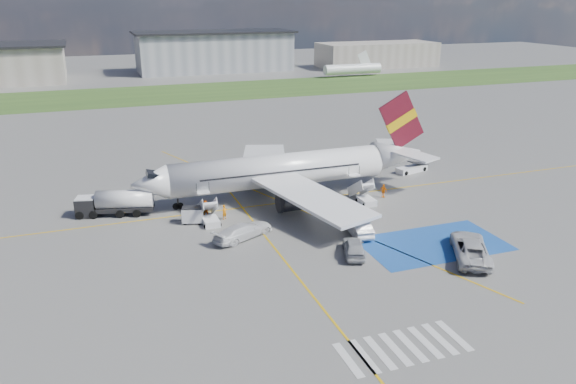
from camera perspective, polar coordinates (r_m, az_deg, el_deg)
name	(u,v)px	position (r m, az deg, el deg)	size (l,w,h in m)	color
ground	(324,242)	(55.73, 3.65, -5.12)	(400.00, 400.00, 0.00)	#60605E
grass_strip	(173,94)	(144.73, -11.65, 9.77)	(400.00, 30.00, 0.01)	#2D4C1E
taxiway_line_main	(283,203)	(66.06, -0.48, -1.08)	(120.00, 0.20, 0.01)	gold
taxiway_line_cross	(316,300)	(45.79, 2.85, -10.88)	(0.20, 60.00, 0.01)	gold
taxiway_line_diag	(283,203)	(66.06, -0.48, -1.08)	(0.20, 60.00, 0.01)	gold
staging_box	(433,244)	(57.11, 14.56, -5.11)	(14.00, 8.00, 0.01)	#1A4A9C
crosswalk	(403,347)	(41.09, 11.59, -15.20)	(9.00, 4.00, 0.01)	silver
terminal_centre	(214,52)	(186.66, -7.49, 13.92)	(48.00, 18.00, 12.00)	gray
terminal_east	(377,55)	(199.78, 9.03, 13.62)	(40.00, 16.00, 8.00)	gray
airliner	(290,169)	(67.24, 0.15, 2.34)	(36.81, 32.95, 11.92)	white
airstairs_fwd	(210,218)	(60.51, -7.95, -2.61)	(1.90, 5.20, 3.60)	white
airstairs_aft	(365,198)	(66.43, 7.81, -0.58)	(1.90, 5.20, 3.60)	white
fuel_tanker	(116,205)	(64.90, -17.10, -1.23)	(8.57, 4.15, 2.83)	black
gpu_cart	(193,216)	(60.80, -9.67, -2.40)	(2.45, 1.92, 1.80)	white
belt_loader	(412,169)	(79.42, 12.46, 2.28)	(5.25, 2.83, 1.51)	white
car_silver_a	(354,247)	(53.03, 6.73, -5.59)	(1.91, 4.75, 1.62)	#A8AAAF
car_silver_b	(358,226)	(57.61, 7.10, -3.49)	(1.78, 5.11, 1.68)	silver
van_white_a	(471,245)	(54.91, 18.07, -5.12)	(2.96, 6.41, 2.41)	silver
van_white_b	(243,228)	(56.41, -4.58, -3.72)	(2.10, 5.16, 2.02)	silver
crew_fwd	(224,212)	(61.33, -6.47, -2.04)	(0.60, 0.39, 1.64)	orange
crew_nose	(206,208)	(62.36, -8.37, -1.66)	(0.89, 0.70, 1.84)	#E35B0B
crew_aft	(384,191)	(68.44, 9.68, 0.13)	(1.00, 0.41, 1.70)	orange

